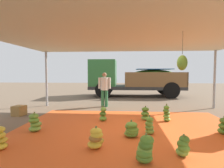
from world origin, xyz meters
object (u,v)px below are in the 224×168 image
object	(u,v)px
banana_bunch_4	(224,127)
banana_bunch_9	(145,150)
banana_bunch_1	(35,123)
banana_bunch_8	(145,114)
banana_bunch_10	(103,114)
worker_0	(104,87)
crate_0	(19,111)
banana_bunch_5	(149,126)
cargo_truck_main	(132,78)
banana_bunch_0	(132,130)
banana_bunch_2	(167,114)
banana_bunch_7	(96,138)
banana_bunch_12	(183,147)

from	to	relation	value
banana_bunch_4	banana_bunch_9	xyz separation A→B (m)	(-2.15, -1.64, 0.03)
banana_bunch_1	banana_bunch_9	size ratio (longest dim) A/B	1.00
banana_bunch_8	banana_bunch_10	size ratio (longest dim) A/B	0.96
worker_0	crate_0	world-z (taller)	worker_0
banana_bunch_5	cargo_truck_main	distance (m)	7.76
banana_bunch_0	banana_bunch_9	bearing A→B (deg)	-81.50
banana_bunch_9	cargo_truck_main	world-z (taller)	cargo_truck_main
banana_bunch_2	crate_0	distance (m)	5.24
banana_bunch_5	banana_bunch_2	bearing A→B (deg)	61.21
banana_bunch_9	crate_0	distance (m)	5.35
banana_bunch_10	crate_0	bearing A→B (deg)	170.01
banana_bunch_2	worker_0	bearing A→B (deg)	133.16
banana_bunch_9	banana_bunch_10	world-z (taller)	banana_bunch_9
banana_bunch_2	banana_bunch_0	bearing A→B (deg)	-127.47
banana_bunch_0	banana_bunch_4	xyz separation A→B (m)	(2.34, 0.36, 0.02)
banana_bunch_7	crate_0	size ratio (longest dim) A/B	1.08
banana_bunch_2	banana_bunch_7	distance (m)	2.96
banana_bunch_9	banana_bunch_10	distance (m)	2.91
banana_bunch_2	cargo_truck_main	distance (m)	6.54
banana_bunch_9	banana_bunch_7	bearing A→B (deg)	149.30
banana_bunch_10	crate_0	size ratio (longest dim) A/B	1.16
banana_bunch_7	cargo_truck_main	size ratio (longest dim) A/B	0.07
worker_0	banana_bunch_10	bearing A→B (deg)	-84.42
banana_bunch_4	crate_0	xyz separation A→B (m)	(-6.39, 1.62, -0.03)
banana_bunch_2	cargo_truck_main	bearing A→B (deg)	97.72
worker_0	banana_bunch_9	bearing A→B (deg)	-75.95
cargo_truck_main	worker_0	size ratio (longest dim) A/B	3.88
banana_bunch_10	worker_0	distance (m)	2.65
banana_bunch_8	cargo_truck_main	size ratio (longest dim) A/B	0.08
crate_0	banana_bunch_5	bearing A→B (deg)	-21.15
banana_bunch_12	banana_bunch_7	bearing A→B (deg)	171.26
banana_bunch_7	worker_0	distance (m)	4.75
banana_bunch_12	cargo_truck_main	size ratio (longest dim) A/B	0.07
banana_bunch_5	banana_bunch_12	world-z (taller)	banana_bunch_5
banana_bunch_0	banana_bunch_12	distance (m)	1.35
banana_bunch_8	crate_0	bearing A→B (deg)	175.47
banana_bunch_5	banana_bunch_9	distance (m)	1.55
worker_0	banana_bunch_1	bearing A→B (deg)	-111.20
banana_bunch_4	banana_bunch_5	bearing A→B (deg)	-176.35
banana_bunch_8	banana_bunch_9	xyz separation A→B (m)	(-0.31, -2.91, 0.03)
banana_bunch_0	crate_0	bearing A→B (deg)	153.92
banana_bunch_4	banana_bunch_5	size ratio (longest dim) A/B	0.96
crate_0	banana_bunch_12	bearing A→B (deg)	-30.76
banana_bunch_9	cargo_truck_main	xyz separation A→B (m)	(0.11, 9.22, 0.96)
banana_bunch_0	cargo_truck_main	size ratio (longest dim) A/B	0.07
banana_bunch_0	banana_bunch_7	world-z (taller)	banana_bunch_7
banana_bunch_7	cargo_truck_main	bearing A→B (deg)	83.05
banana_bunch_2	banana_bunch_7	world-z (taller)	banana_bunch_2
banana_bunch_2	worker_0	size ratio (longest dim) A/B	0.36
banana_bunch_5	banana_bunch_10	distance (m)	1.78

